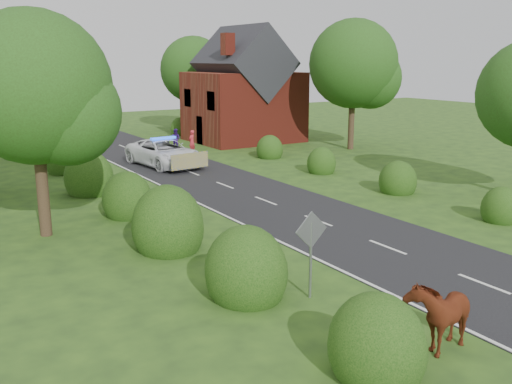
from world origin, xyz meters
TOP-DOWN VIEW (x-y plane):
  - ground at (0.00, 0.00)m, footprint 120.00×120.00m
  - road at (0.00, 15.00)m, footprint 6.00×70.00m
  - road_markings at (-1.60, 12.93)m, footprint 4.96×70.00m
  - hedgerow_left at (-6.51, 11.69)m, footprint 2.75×50.41m
  - hedgerow_right at (6.60, 11.21)m, footprint 2.10×45.78m
  - tree_left_a at (-9.75, 11.86)m, footprint 5.74×5.60m
  - tree_right_b at (14.29, 21.84)m, footprint 6.56×6.40m
  - tree_right_c at (9.27, 37.85)m, footprint 6.15×6.00m
  - road_sign at (-5.00, 2.00)m, footprint 1.06×0.08m
  - house at (9.49, 30.00)m, footprint 8.00×7.40m
  - cow at (-4.12, -1.79)m, footprint 2.19×1.47m
  - police_van at (-0.48, 22.94)m, footprint 3.43×6.34m
  - pedestrian_red at (3.19, 26.57)m, footprint 0.71×0.64m
  - pedestrian_purple at (2.88, 28.72)m, footprint 0.94×0.94m

SIDE VIEW (x-z plane):
  - ground at x=0.00m, z-range 0.00..0.00m
  - road at x=0.00m, z-range 0.00..0.02m
  - road_markings at x=-1.60m, z-range 0.02..0.03m
  - hedgerow_right at x=6.60m, z-range -0.50..1.60m
  - cow at x=-4.12m, z-range 0.00..1.43m
  - hedgerow_left at x=-6.51m, z-range -0.75..2.25m
  - pedestrian_purple at x=2.88m, z-range 0.00..1.54m
  - pedestrian_red at x=3.19m, z-range 0.00..1.63m
  - police_van at x=-0.48m, z-range -0.07..1.75m
  - road_sign at x=-5.00m, z-range 0.39..2.92m
  - house at x=9.49m, z-range -0.80..8.37m
  - tree_left_a at x=-9.75m, z-range 1.15..9.53m
  - tree_right_c at x=9.27m, z-range 1.05..9.63m
  - tree_right_b at x=14.29m, z-range 1.24..10.64m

